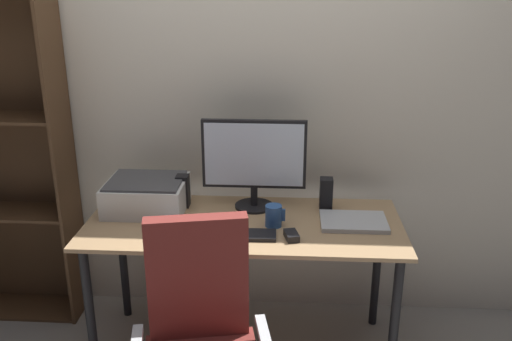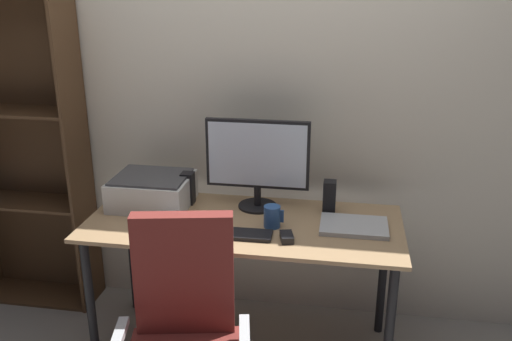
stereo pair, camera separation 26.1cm
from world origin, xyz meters
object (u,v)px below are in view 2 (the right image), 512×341
object	(u,v)px
keyboard	(241,234)
speaker_right	(329,197)
mouse	(287,237)
bookshelf	(23,156)
laptop	(354,226)
monitor	(257,159)
speaker_left	(188,188)
coffee_mug	(272,216)
desk	(244,238)
printer	(152,190)

from	to	relation	value
keyboard	speaker_right	world-z (taller)	speaker_right
mouse	bookshelf	distance (m)	1.67
keyboard	laptop	size ratio (longest dim) A/B	0.91
monitor	speaker_left	xyz separation A→B (m)	(-0.37, -0.01, -0.18)
speaker_left	keyboard	bearing A→B (deg)	-44.17
coffee_mug	speaker_right	xyz separation A→B (m)	(0.26, 0.22, 0.03)
desk	coffee_mug	world-z (taller)	coffee_mug
speaker_left	bookshelf	distance (m)	1.04
keyboard	bookshelf	world-z (taller)	bookshelf
laptop	printer	xyz separation A→B (m)	(-1.05, 0.12, 0.07)
laptop	speaker_left	bearing A→B (deg)	168.98
desk	coffee_mug	distance (m)	0.21
monitor	coffee_mug	size ratio (longest dim) A/B	4.98
laptop	monitor	bearing A→B (deg)	160.50
coffee_mug	speaker_left	bearing A→B (deg)	155.83
monitor	printer	size ratio (longest dim) A/B	1.32
desk	coffee_mug	xyz separation A→B (m)	(0.15, -0.03, 0.14)
laptop	speaker_right	world-z (taller)	speaker_right
laptop	speaker_left	world-z (taller)	speaker_left
desk	printer	distance (m)	0.55
coffee_mug	printer	bearing A→B (deg)	165.92
bookshelf	coffee_mug	bearing A→B (deg)	-13.75
keyboard	printer	distance (m)	0.61
keyboard	desk	bearing A→B (deg)	95.24
desk	laptop	world-z (taller)	laptop
printer	bookshelf	size ratio (longest dim) A/B	0.22
speaker_left	bookshelf	xyz separation A→B (m)	(-1.03, 0.15, 0.07)
monitor	speaker_right	distance (m)	0.41
keyboard	coffee_mug	distance (m)	0.19
speaker_left	bookshelf	bearing A→B (deg)	171.51
speaker_right	printer	distance (m)	0.92
mouse	keyboard	bearing A→B (deg)	163.80
monitor	mouse	xyz separation A→B (m)	(0.19, -0.36, -0.25)
mouse	bookshelf	world-z (taller)	bookshelf
desk	bookshelf	xyz separation A→B (m)	(-1.36, 0.33, 0.24)
monitor	speaker_left	distance (m)	0.41
speaker_right	coffee_mug	bearing A→B (deg)	-140.54
coffee_mug	printer	size ratio (longest dim) A/B	0.27
laptop	printer	size ratio (longest dim) A/B	0.80
printer	speaker_left	bearing A→B (deg)	15.62
bookshelf	mouse	bearing A→B (deg)	-17.49
keyboard	coffee_mug	xyz separation A→B (m)	(0.13, 0.12, 0.04)
printer	laptop	bearing A→B (deg)	-6.35
desk	mouse	bearing A→B (deg)	-35.70
monitor	printer	xyz separation A→B (m)	(-0.55, -0.06, -0.19)
desk	speaker_left	world-z (taller)	speaker_left
monitor	desk	bearing A→B (deg)	-101.50
laptop	mouse	bearing A→B (deg)	-149.12
monitor	speaker_left	bearing A→B (deg)	-178.78
speaker_right	monitor	bearing A→B (deg)	178.78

